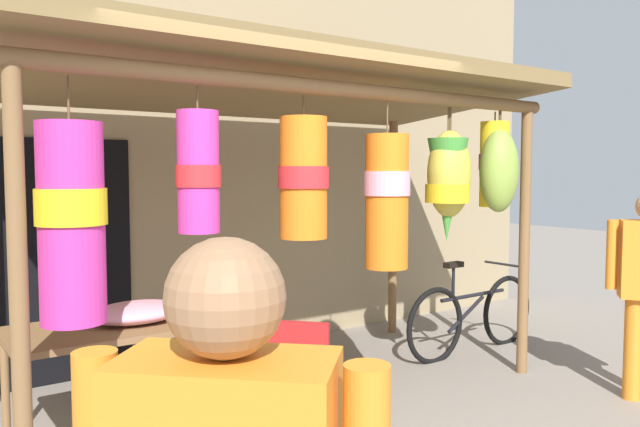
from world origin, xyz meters
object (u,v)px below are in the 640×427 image
(display_table, at_px, (121,336))
(folding_chair, at_px, (292,383))
(flower_heap_on_table, at_px, (139,312))
(wicker_basket_by_table, at_px, (280,388))
(parked_bicycle, at_px, (473,316))

(display_table, distance_m, folding_chair, 1.17)
(display_table, height_order, flower_heap_on_table, flower_heap_on_table)
(flower_heap_on_table, bearing_deg, display_table, 165.90)
(folding_chair, relative_size, wicker_basket_by_table, 2.22)
(display_table, relative_size, folding_chair, 1.62)
(flower_heap_on_table, height_order, wicker_basket_by_table, flower_heap_on_table)
(folding_chair, bearing_deg, flower_heap_on_table, 123.61)
(display_table, height_order, parked_bicycle, parked_bicycle)
(display_table, relative_size, flower_heap_on_table, 2.21)
(wicker_basket_by_table, bearing_deg, flower_heap_on_table, -178.12)
(flower_heap_on_table, relative_size, parked_bicycle, 0.35)
(flower_heap_on_table, xyz_separation_m, folding_chair, (0.59, -0.89, -0.33))
(flower_heap_on_table, xyz_separation_m, wicker_basket_by_table, (1.08, 0.04, -0.74))
(parked_bicycle, bearing_deg, wicker_basket_by_table, -179.61)
(display_table, relative_size, parked_bicycle, 0.78)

